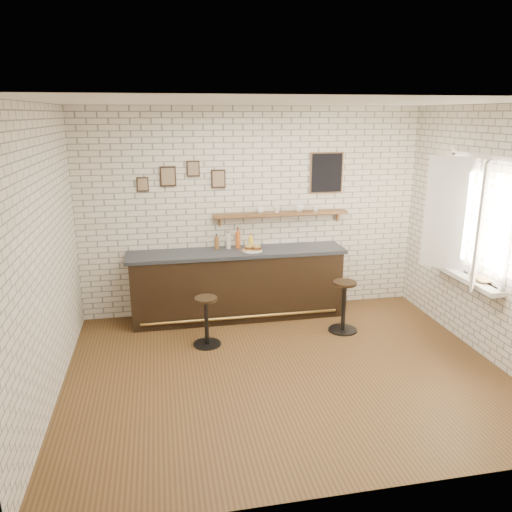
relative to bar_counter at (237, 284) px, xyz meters
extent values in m
plane|color=brown|center=(0.29, -1.70, -0.51)|extent=(5.00, 5.00, 0.00)
cube|color=black|center=(0.00, 0.00, -0.03)|extent=(3.00, 0.58, 0.96)
cube|color=#2D333A|center=(0.00, 0.00, 0.48)|extent=(3.10, 0.62, 0.05)
cylinder|color=olive|center=(0.00, -0.32, -0.39)|extent=(2.79, 0.04, 0.04)
cylinder|color=white|center=(0.21, -0.05, 0.51)|extent=(0.28, 0.28, 0.01)
cylinder|color=gold|center=(0.28, -0.02, 0.52)|extent=(0.05, 0.05, 0.00)
cylinder|color=gold|center=(0.23, -0.06, 0.52)|extent=(0.05, 0.05, 0.00)
cylinder|color=gold|center=(0.10, 0.02, 0.52)|extent=(0.06, 0.06, 0.00)
cylinder|color=gold|center=(0.24, -0.01, 0.52)|extent=(0.06, 0.06, 0.00)
cylinder|color=gold|center=(0.10, -0.09, 0.52)|extent=(0.06, 0.06, 0.00)
cylinder|color=gold|center=(0.27, -0.05, 0.52)|extent=(0.04, 0.04, 0.00)
cylinder|color=gold|center=(0.21, -0.10, 0.52)|extent=(0.05, 0.05, 0.00)
cylinder|color=gold|center=(0.09, -0.11, 0.52)|extent=(0.04, 0.04, 0.00)
cylinder|color=gold|center=(0.06, -0.04, 0.52)|extent=(0.05, 0.05, 0.00)
cylinder|color=gold|center=(0.25, -0.10, 0.52)|extent=(0.06, 0.06, 0.00)
cylinder|color=gold|center=(0.11, -0.03, 0.52)|extent=(0.04, 0.04, 0.00)
cylinder|color=brown|center=(-0.27, 0.15, 0.59)|extent=(0.07, 0.07, 0.17)
cylinder|color=brown|center=(-0.27, 0.15, 0.70)|extent=(0.02, 0.02, 0.04)
cylinder|color=black|center=(-0.27, 0.15, 0.72)|extent=(0.03, 0.03, 0.01)
cylinder|color=beige|center=(-0.10, 0.15, 0.60)|extent=(0.06, 0.06, 0.19)
cylinder|color=beige|center=(-0.10, 0.15, 0.72)|extent=(0.02, 0.02, 0.04)
cylinder|color=black|center=(-0.10, 0.15, 0.75)|extent=(0.03, 0.03, 0.01)
cylinder|color=#AC4E1B|center=(0.04, 0.15, 0.62)|extent=(0.07, 0.07, 0.24)
cylinder|color=#AC4E1B|center=(0.04, 0.15, 0.77)|extent=(0.03, 0.03, 0.05)
cylinder|color=black|center=(0.04, 0.15, 0.80)|extent=(0.03, 0.03, 0.01)
cylinder|color=yellow|center=(0.23, 0.15, 0.58)|extent=(0.06, 0.06, 0.16)
cylinder|color=yellow|center=(0.23, 0.15, 0.68)|extent=(0.03, 0.03, 0.03)
cylinder|color=maroon|center=(0.23, 0.15, 0.70)|extent=(0.03, 0.03, 0.01)
cylinder|color=black|center=(-0.54, -0.84, -0.50)|extent=(0.36, 0.36, 0.02)
cylinder|color=black|center=(-0.54, -0.84, -0.19)|extent=(0.05, 0.05, 0.60)
cylinder|color=black|center=(-0.54, -0.84, 0.13)|extent=(0.33, 0.33, 0.04)
cylinder|color=black|center=(1.35, -0.76, -0.50)|extent=(0.40, 0.40, 0.02)
cylinder|color=black|center=(1.35, -0.76, -0.16)|extent=(0.06, 0.06, 0.65)
cylinder|color=black|center=(1.35, -0.76, 0.18)|extent=(0.41, 0.41, 0.04)
cube|color=brown|center=(0.69, 0.20, 0.97)|extent=(2.00, 0.18, 0.04)
cube|color=brown|center=(-0.21, 0.27, 0.89)|extent=(0.03, 0.04, 0.16)
cube|color=brown|center=(1.59, 0.27, 0.89)|extent=(0.03, 0.04, 0.16)
imported|color=white|center=(0.38, 0.20, 1.04)|extent=(0.12, 0.12, 0.09)
imported|color=white|center=(0.62, 0.20, 1.04)|extent=(0.14, 0.14, 0.09)
imported|color=white|center=(0.96, 0.20, 1.04)|extent=(0.16, 0.16, 0.10)
imported|color=white|center=(1.21, 0.20, 1.04)|extent=(0.11, 0.11, 0.09)
cube|color=black|center=(-0.91, 0.28, 1.54)|extent=(0.22, 0.02, 0.28)
cube|color=black|center=(-0.56, 0.28, 1.64)|extent=(0.18, 0.02, 0.22)
cube|color=black|center=(-0.21, 0.28, 1.49)|extent=(0.20, 0.02, 0.26)
cube|color=black|center=(-1.26, 0.28, 1.44)|extent=(0.16, 0.02, 0.20)
cube|color=black|center=(1.39, 0.28, 1.54)|extent=(0.46, 0.02, 0.56)
cube|color=white|center=(2.69, -1.40, 0.39)|extent=(0.20, 1.35, 0.06)
cube|color=white|center=(2.76, -1.40, 1.89)|extent=(0.05, 1.30, 0.06)
cube|color=white|center=(2.76, -1.40, 0.39)|extent=(0.05, 1.30, 0.06)
cube|color=white|center=(2.76, -2.00, 1.14)|extent=(0.05, 0.06, 1.50)
cube|color=white|center=(2.76, -0.80, 1.14)|extent=(0.05, 0.06, 1.50)
cube|color=white|center=(2.61, -1.70, 1.14)|extent=(0.40, 0.46, 1.46)
cube|color=white|center=(2.61, -1.10, 1.14)|extent=(0.40, 0.46, 1.46)
imported|color=tan|center=(2.67, -1.65, 0.43)|extent=(0.20, 0.25, 0.02)
imported|color=tan|center=(2.67, -1.66, 0.45)|extent=(0.21, 0.27, 0.02)
camera|label=1|loc=(-1.05, -6.76, 2.38)|focal=35.00mm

